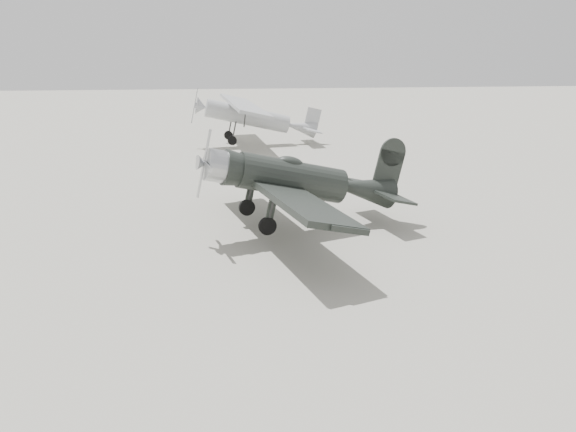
# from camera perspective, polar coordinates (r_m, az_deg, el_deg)

# --- Properties ---
(ground) EXTENTS (160.00, 160.00, 0.00)m
(ground) POSITION_cam_1_polar(r_m,az_deg,el_deg) (14.24, -2.87, -10.14)
(ground) COLOR #9B9889
(ground) RESTS_ON ground
(lowwing_monoplane) EXTENTS (7.91, 10.92, 3.51)m
(lowwing_monoplane) POSITION_cam_1_polar(r_m,az_deg,el_deg) (20.15, 1.29, 3.63)
(lowwing_monoplane) COLOR black
(lowwing_monoplane) RESTS_ON ground
(highwing_monoplane) EXTENTS (8.63, 12.15, 3.44)m
(highwing_monoplane) POSITION_cam_1_polar(r_m,az_deg,el_deg) (38.61, -3.60, 10.37)
(highwing_monoplane) COLOR #9C9EA1
(highwing_monoplane) RESTS_ON ground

